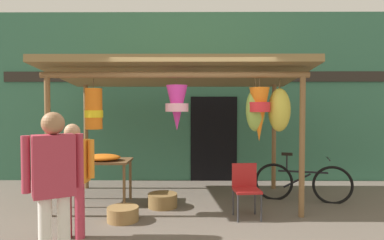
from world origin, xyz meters
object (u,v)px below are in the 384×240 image
object	(u,v)px
display_table	(99,165)
wicker_basket_spare	(163,200)
flower_heap_on_table	(103,157)
vendor_in_orange	(54,180)
wicker_basket_by_table	(123,214)
parked_bicycle	(302,183)
customer_foreground	(73,171)
folding_chair	(246,185)

from	to	relation	value
display_table	wicker_basket_spare	xyz separation A→B (m)	(1.19, -0.25, -0.57)
flower_heap_on_table	vendor_in_orange	bearing A→B (deg)	-85.41
wicker_basket_by_table	parked_bicycle	bearing A→B (deg)	19.84
customer_foreground	flower_heap_on_table	bearing A→B (deg)	90.98
wicker_basket_spare	vendor_in_orange	xyz separation A→B (m)	(-0.88, -2.46, 0.89)
folding_chair	vendor_in_orange	xyz separation A→B (m)	(-2.25, -1.95, 0.50)
display_table	customer_foreground	distance (m)	1.68
display_table	parked_bicycle	xyz separation A→B (m)	(3.75, 0.14, -0.34)
flower_heap_on_table	customer_foreground	bearing A→B (deg)	-89.02
display_table	wicker_basket_by_table	xyz separation A→B (m)	(0.64, -0.98, -0.58)
folding_chair	parked_bicycle	size ratio (longest dim) A/B	0.49
parked_bicycle	display_table	bearing A→B (deg)	-177.85
parked_bicycle	wicker_basket_spare	bearing A→B (deg)	-171.34
vendor_in_orange	wicker_basket_by_table	bearing A→B (deg)	79.11
flower_heap_on_table	folding_chair	bearing A→B (deg)	-15.35
flower_heap_on_table	wicker_basket_spare	bearing A→B (deg)	-8.53
wicker_basket_spare	flower_heap_on_table	bearing A→B (deg)	171.47
display_table	parked_bicycle	size ratio (longest dim) A/B	0.67
display_table	vendor_in_orange	distance (m)	2.74
folding_chair	wicker_basket_spare	bearing A→B (deg)	159.55
display_table	wicker_basket_spare	world-z (taller)	display_table
wicker_basket_spare	parked_bicycle	world-z (taller)	parked_bicycle
parked_bicycle	vendor_in_orange	distance (m)	4.51
folding_chair	display_table	bearing A→B (deg)	163.42
wicker_basket_spare	customer_foreground	world-z (taller)	customer_foreground
wicker_basket_by_table	customer_foreground	world-z (taller)	customer_foreground
wicker_basket_by_table	wicker_basket_spare	bearing A→B (deg)	53.36
wicker_basket_by_table	wicker_basket_spare	size ratio (longest dim) A/B	0.94
display_table	flower_heap_on_table	size ratio (longest dim) A/B	1.73
flower_heap_on_table	vendor_in_orange	distance (m)	2.64
vendor_in_orange	parked_bicycle	bearing A→B (deg)	39.64
display_table	wicker_basket_spare	size ratio (longest dim) A/B	2.22
flower_heap_on_table	wicker_basket_by_table	distance (m)	1.28
display_table	customer_foreground	xyz separation A→B (m)	(0.13, -1.67, 0.20)
flower_heap_on_table	folding_chair	world-z (taller)	flower_heap_on_table
wicker_basket_spare	wicker_basket_by_table	bearing A→B (deg)	-126.64
display_table	wicker_basket_by_table	bearing A→B (deg)	-56.78
folding_chair	wicker_basket_by_table	distance (m)	1.97
folding_chair	parked_bicycle	distance (m)	1.50
display_table	customer_foreground	world-z (taller)	customer_foreground
customer_foreground	folding_chair	bearing A→B (deg)	20.41
folding_chair	parked_bicycle	world-z (taller)	parked_bicycle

